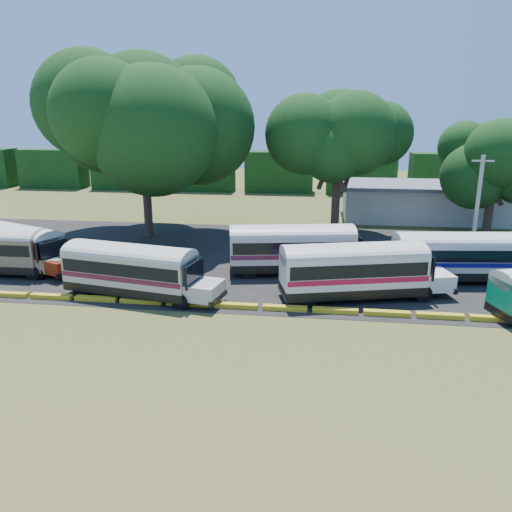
# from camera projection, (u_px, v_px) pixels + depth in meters

# --- Properties ---
(ground) EXTENTS (160.00, 160.00, 0.00)m
(ground) POSITION_uv_depth(u_px,v_px,m) (208.00, 313.00, 29.71)
(ground) COLOR #41531B
(ground) RESTS_ON ground
(asphalt_strip) EXTENTS (64.00, 24.00, 0.02)m
(asphalt_strip) POSITION_uv_depth(u_px,v_px,m) (253.00, 258.00, 41.01)
(asphalt_strip) COLOR black
(asphalt_strip) RESTS_ON ground
(curb) EXTENTS (53.70, 0.45, 0.30)m
(curb) POSITION_uv_depth(u_px,v_px,m) (212.00, 305.00, 30.62)
(curb) COLOR yellow
(curb) RESTS_ON ground
(terminal_building) EXTENTS (19.00, 9.00, 4.00)m
(terminal_building) POSITION_uv_depth(u_px,v_px,m) (426.00, 201.00, 55.45)
(terminal_building) COLOR beige
(terminal_building) RESTS_ON ground
(treeline_backdrop) EXTENTS (130.00, 4.00, 6.00)m
(treeline_backdrop) POSITION_uv_depth(u_px,v_px,m) (279.00, 172.00, 74.61)
(treeline_backdrop) COLOR black
(treeline_backdrop) RESTS_ON ground
(bus_red) EXTENTS (10.34, 6.25, 3.35)m
(bus_red) POSITION_uv_depth(u_px,v_px,m) (18.00, 244.00, 37.92)
(bus_red) COLOR black
(bus_red) RESTS_ON ground
(bus_cream_west) EXTENTS (10.80, 4.53, 3.45)m
(bus_cream_west) POSITION_uv_depth(u_px,v_px,m) (133.00, 268.00, 31.92)
(bus_cream_west) COLOR black
(bus_cream_west) RESTS_ON ground
(bus_cream_east) EXTENTS (11.44, 4.70, 3.66)m
(bus_cream_east) POSITION_uv_depth(u_px,v_px,m) (295.00, 246.00, 36.60)
(bus_cream_east) COLOR black
(bus_cream_east) RESTS_ON ground
(bus_white_red) EXTENTS (11.38, 5.48, 3.64)m
(bus_white_red) POSITION_uv_depth(u_px,v_px,m) (356.00, 268.00, 31.53)
(bus_white_red) COLOR black
(bus_white_red) RESTS_ON ground
(bus_white_blue) EXTENTS (10.96, 3.91, 3.52)m
(bus_white_blue) POSITION_uv_depth(u_px,v_px,m) (461.00, 254.00, 34.84)
(bus_white_blue) COLOR black
(bus_white_blue) RESTS_ON ground
(tree_west) EXTENTS (14.81, 14.81, 16.87)m
(tree_west) POSITION_uv_depth(u_px,v_px,m) (142.00, 114.00, 45.10)
(tree_west) COLOR #39251C
(tree_west) RESTS_ON ground
(tree_center) EXTENTS (9.99, 9.99, 13.63)m
(tree_center) POSITION_uv_depth(u_px,v_px,m) (339.00, 131.00, 46.02)
(tree_center) COLOR #39251C
(tree_center) RESTS_ON ground
(tree_east) EXTENTS (8.07, 8.07, 10.57)m
(tree_east) POSITION_uv_depth(u_px,v_px,m) (496.00, 157.00, 45.92)
(tree_east) COLOR #39251C
(tree_east) RESTS_ON ground
(utility_pole) EXTENTS (1.60, 0.30, 8.46)m
(utility_pole) POSITION_uv_depth(u_px,v_px,m) (477.00, 210.00, 38.27)
(utility_pole) COLOR gray
(utility_pole) RESTS_ON ground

